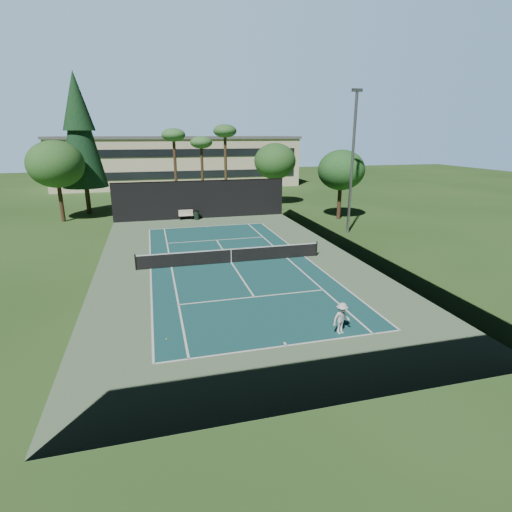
{
  "coord_description": "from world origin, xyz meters",
  "views": [
    {
      "loc": [
        -5.08,
        -26.13,
        8.6
      ],
      "look_at": [
        1.0,
        -3.0,
        1.3
      ],
      "focal_mm": 28.0,
      "sensor_mm": 36.0,
      "label": 1
    }
  ],
  "objects_px": {
    "tennis_ball_d": "(150,258)",
    "tennis_net": "(231,255)",
    "park_bench": "(186,214)",
    "tennis_ball_a": "(167,339)",
    "tennis_ball_b": "(190,254)",
    "tennis_ball_c": "(232,249)",
    "trash_bin": "(197,215)",
    "player": "(342,318)"
  },
  "relations": [
    {
      "from": "player",
      "to": "tennis_ball_c",
      "type": "distance_m",
      "value": 14.82
    },
    {
      "from": "player",
      "to": "trash_bin",
      "type": "height_order",
      "value": "player"
    },
    {
      "from": "player",
      "to": "park_bench",
      "type": "relative_size",
      "value": 0.98
    },
    {
      "from": "player",
      "to": "tennis_ball_b",
      "type": "distance_m",
      "value": 15.06
    },
    {
      "from": "player",
      "to": "tennis_net",
      "type": "bearing_deg",
      "value": 88.12
    },
    {
      "from": "tennis_net",
      "to": "park_bench",
      "type": "xyz_separation_m",
      "value": [
        -1.69,
        15.76,
        -0.01
      ]
    },
    {
      "from": "tennis_ball_a",
      "to": "tennis_ball_c",
      "type": "bearing_deg",
      "value": 67.25
    },
    {
      "from": "tennis_ball_b",
      "to": "tennis_ball_c",
      "type": "height_order",
      "value": "tennis_ball_b"
    },
    {
      "from": "tennis_ball_a",
      "to": "trash_bin",
      "type": "xyz_separation_m",
      "value": [
        4.28,
        25.44,
        0.44
      ]
    },
    {
      "from": "tennis_ball_d",
      "to": "tennis_net",
      "type": "bearing_deg",
      "value": -25.17
    },
    {
      "from": "tennis_net",
      "to": "tennis_ball_b",
      "type": "bearing_deg",
      "value": 134.75
    },
    {
      "from": "tennis_ball_d",
      "to": "park_bench",
      "type": "distance_m",
      "value": 13.73
    },
    {
      "from": "tennis_net",
      "to": "tennis_ball_b",
      "type": "distance_m",
      "value": 3.76
    },
    {
      "from": "park_bench",
      "to": "tennis_ball_a",
      "type": "bearing_deg",
      "value": -97.08
    },
    {
      "from": "tennis_ball_b",
      "to": "tennis_net",
      "type": "bearing_deg",
      "value": -45.25
    },
    {
      "from": "player",
      "to": "tennis_ball_a",
      "type": "relative_size",
      "value": 19.66
    },
    {
      "from": "player",
      "to": "tennis_ball_c",
      "type": "relative_size",
      "value": 22.21
    },
    {
      "from": "park_bench",
      "to": "trash_bin",
      "type": "bearing_deg",
      "value": -18.06
    },
    {
      "from": "tennis_ball_c",
      "to": "tennis_ball_d",
      "type": "distance_m",
      "value": 6.2
    },
    {
      "from": "player",
      "to": "park_bench",
      "type": "bearing_deg",
      "value": 83.87
    },
    {
      "from": "tennis_ball_d",
      "to": "park_bench",
      "type": "bearing_deg",
      "value": 73.91
    },
    {
      "from": "tennis_ball_d",
      "to": "park_bench",
      "type": "xyz_separation_m",
      "value": [
        3.8,
        13.18,
        0.51
      ]
    },
    {
      "from": "tennis_ball_c",
      "to": "tennis_ball_a",
      "type": "bearing_deg",
      "value": -112.75
    },
    {
      "from": "tennis_ball_b",
      "to": "tennis_ball_d",
      "type": "height_order",
      "value": "tennis_ball_b"
    },
    {
      "from": "tennis_ball_b",
      "to": "tennis_ball_a",
      "type": "bearing_deg",
      "value": -100.2
    },
    {
      "from": "tennis_net",
      "to": "trash_bin",
      "type": "xyz_separation_m",
      "value": [
        -0.62,
        15.41,
        -0.08
      ]
    },
    {
      "from": "tennis_net",
      "to": "park_bench",
      "type": "height_order",
      "value": "tennis_net"
    },
    {
      "from": "tennis_ball_b",
      "to": "park_bench",
      "type": "height_order",
      "value": "park_bench"
    },
    {
      "from": "tennis_ball_c",
      "to": "park_bench",
      "type": "distance_m",
      "value": 12.74
    },
    {
      "from": "tennis_ball_a",
      "to": "tennis_ball_c",
      "type": "height_order",
      "value": "tennis_ball_a"
    },
    {
      "from": "tennis_net",
      "to": "tennis_ball_c",
      "type": "xyz_separation_m",
      "value": [
        0.67,
        3.25,
        -0.52
      ]
    },
    {
      "from": "tennis_net",
      "to": "tennis_ball_d",
      "type": "bearing_deg",
      "value": 154.83
    },
    {
      "from": "tennis_ball_b",
      "to": "tennis_ball_c",
      "type": "bearing_deg",
      "value": 10.45
    },
    {
      "from": "player",
      "to": "tennis_ball_d",
      "type": "xyz_separation_m",
      "value": [
        -8.24,
        13.99,
        -0.7
      ]
    },
    {
      "from": "tennis_ball_a",
      "to": "trash_bin",
      "type": "height_order",
      "value": "trash_bin"
    },
    {
      "from": "player",
      "to": "tennis_ball_d",
      "type": "height_order",
      "value": "player"
    },
    {
      "from": "player",
      "to": "tennis_ball_c",
      "type": "xyz_separation_m",
      "value": [
        -2.08,
        14.66,
        -0.71
      ]
    },
    {
      "from": "tennis_net",
      "to": "player",
      "type": "height_order",
      "value": "player"
    },
    {
      "from": "tennis_ball_b",
      "to": "trash_bin",
      "type": "relative_size",
      "value": 0.08
    },
    {
      "from": "tennis_ball_a",
      "to": "park_bench",
      "type": "bearing_deg",
      "value": 82.92
    },
    {
      "from": "tennis_ball_a",
      "to": "trash_bin",
      "type": "distance_m",
      "value": 25.8
    },
    {
      "from": "park_bench",
      "to": "trash_bin",
      "type": "relative_size",
      "value": 1.59
    }
  ]
}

